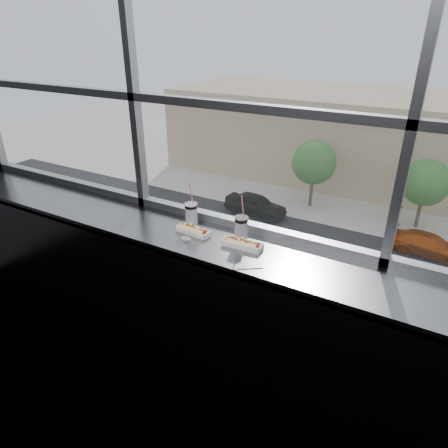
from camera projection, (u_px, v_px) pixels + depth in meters
The scene contains 23 objects.
wall_back_lower at pixel (245, 289), 3.27m from camera, with size 6.00×6.00×0.00m, color black.
window_glass at pixel (253, 58), 2.52m from camera, with size 6.00×6.00×0.00m, color silver.
window_mullions at pixel (251, 59), 2.50m from camera, with size 6.00×0.08×2.40m, color gray, non-canonical shape.
counter at pixel (229, 248), 2.83m from camera, with size 6.00×0.55×0.06m, color gray.
counter_fascia at pixel (211, 326), 2.86m from camera, with size 6.00×0.04×1.04m, color gray.
hotdog_tray_left at pixel (193, 230), 2.95m from camera, with size 0.28×0.11×0.07m.
hotdog_tray_right at pixel (243, 244), 2.77m from camera, with size 0.29×0.11×0.07m.
soda_cup_left at pixel (191, 214), 3.02m from camera, with size 0.10×0.10×0.37m.
soda_cup_right at pixel (241, 228), 2.81m from camera, with size 0.10×0.10×0.36m.
loose_straw at pixel (248, 268), 2.53m from camera, with size 0.01×0.01×0.19m, color white.
wrapper at pixel (186, 238), 2.87m from camera, with size 0.09×0.06×0.02m, color silver.
plaza_ground at pixel (430, 170), 42.22m from camera, with size 120.00×120.00×0.00m, color beige.
street_asphalt at pixel (393, 278), 23.92m from camera, with size 80.00×10.00×0.06m, color black.
far_sidewalk at pixel (410, 226), 30.15m from camera, with size 80.00×6.00×0.04m, color beige.
far_building at pixel (434, 144), 36.18m from camera, with size 50.00×14.00×8.00m, color tan.
car_far_b at pixel (430, 242), 25.95m from camera, with size 5.63×2.35×1.88m, color #B83E02.
car_near_c at pixel (353, 289), 21.02m from camera, with size 6.37×2.66×2.12m, color maroon.
car_near_a at pixel (162, 233), 26.66m from camera, with size 6.52×2.72×2.17m, color #95969C.
car_near_b at pixel (274, 265), 23.00m from camera, with size 6.85×2.86×2.28m, color black.
car_far_a at pixel (256, 201), 31.47m from camera, with size 6.87×2.86×2.29m, color black.
pedestrian_b at pixel (398, 212), 30.08m from camera, with size 0.86×0.65×1.94m, color #66605B.
tree_left at pixel (314, 163), 32.03m from camera, with size 3.56×3.56×5.57m.
tree_center at pixel (426, 183), 28.43m from camera, with size 3.38×3.38×5.28m.
Camera 1 is at (1.20, -0.93, 2.47)m, focal length 32.00 mm.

